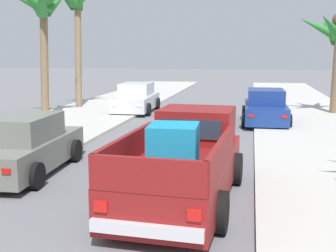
# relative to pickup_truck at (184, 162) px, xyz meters

# --- Properties ---
(sidewalk_left) EXTENTS (5.02, 60.00, 0.12)m
(sidewalk_left) POSITION_rel_pickup_truck_xyz_m (-6.64, 5.63, -0.75)
(sidewalk_left) COLOR beige
(sidewalk_left) RESTS_ON ground
(sidewalk_right) EXTENTS (5.02, 60.00, 0.12)m
(sidewalk_right) POSITION_rel_pickup_truck_xyz_m (4.02, 5.63, -0.75)
(sidewalk_right) COLOR beige
(sidewalk_right) RESTS_ON ground
(curb_left) EXTENTS (0.16, 60.00, 0.10)m
(curb_left) POSITION_rel_pickup_truck_xyz_m (-5.53, 5.63, -0.76)
(curb_left) COLOR silver
(curb_left) RESTS_ON ground
(curb_right) EXTENTS (0.16, 60.00, 0.10)m
(curb_right) POSITION_rel_pickup_truck_xyz_m (2.91, 5.63, -0.76)
(curb_right) COLOR silver
(curb_right) RESTS_ON ground
(pickup_truck) EXTENTS (2.43, 5.31, 1.80)m
(pickup_truck) POSITION_rel_pickup_truck_xyz_m (0.00, 0.00, 0.00)
(pickup_truck) COLOR maroon
(pickup_truck) RESTS_ON ground
(car_right_near) EXTENTS (2.19, 4.33, 1.54)m
(car_right_near) POSITION_rel_pickup_truck_xyz_m (-4.43, 1.22, -0.10)
(car_right_near) COLOR slate
(car_right_near) RESTS_ON ground
(car_right_mid) EXTENTS (2.08, 4.28, 1.54)m
(car_right_mid) POSITION_rel_pickup_truck_xyz_m (1.98, 10.51, -0.10)
(car_right_mid) COLOR navy
(car_right_mid) RESTS_ON ground
(car_left_far) EXTENTS (2.15, 4.31, 1.54)m
(car_left_far) POSITION_rel_pickup_truck_xyz_m (-4.62, 13.14, -0.10)
(car_left_far) COLOR silver
(car_left_far) RESTS_ON ground
(palm_tree_left_fore) EXTENTS (3.29, 3.43, 6.93)m
(palm_tree_left_fore) POSITION_rel_pickup_truck_xyz_m (-8.20, 14.11, 4.92)
(palm_tree_left_fore) COLOR #846B4C
(palm_tree_left_fore) RESTS_ON ground
(palm_tree_right_mid) EXTENTS (3.70, 3.60, 6.28)m
(palm_tree_right_mid) POSITION_rel_pickup_truck_xyz_m (-8.15, 9.84, 4.33)
(palm_tree_right_mid) COLOR brown
(palm_tree_right_mid) RESTS_ON ground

